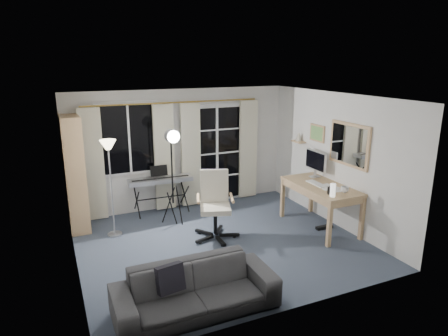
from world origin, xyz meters
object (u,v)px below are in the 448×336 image
at_px(desk, 321,190).
at_px(monitor, 316,161).
at_px(studio_light, 172,147).
at_px(office_chair, 215,198).
at_px(torchiere_lamp, 109,160).
at_px(keyboard_piano, 160,181).
at_px(bookshelf, 72,175).
at_px(sofa, 195,282).
at_px(mug, 345,189).

xyz_separation_m(desk, monitor, (0.20, 0.45, 0.41)).
bearing_deg(studio_light, office_chair, -60.07).
bearing_deg(torchiere_lamp, monitor, -11.23).
distance_m(keyboard_piano, office_chair, 1.46).
relative_size(bookshelf, desk, 1.35).
bearing_deg(monitor, office_chair, -179.94).
bearing_deg(keyboard_piano, bookshelf, -178.85).
relative_size(office_chair, sofa, 0.59).
relative_size(studio_light, desk, 1.20).
xyz_separation_m(office_chair, mug, (1.95, -0.96, 0.20)).
xyz_separation_m(torchiere_lamp, monitor, (3.64, -0.72, -0.24)).
xyz_separation_m(mug, sofa, (-3.00, -0.94, -0.49)).
relative_size(keyboard_piano, mug, 9.44).
bearing_deg(monitor, sofa, -148.15).
xyz_separation_m(monitor, mug, (-0.10, -0.95, -0.24)).
bearing_deg(studio_light, sofa, -107.46).
bearing_deg(sofa, bookshelf, 108.98).
xyz_separation_m(bookshelf, studio_light, (1.65, -0.66, 0.49)).
bearing_deg(studio_light, mug, -39.88).
bearing_deg(mug, bookshelf, 150.44).
relative_size(monitor, mug, 4.39).
distance_m(bookshelf, mug, 4.72).
bearing_deg(bookshelf, keyboard_piano, -1.25).
height_order(studio_light, mug, studio_light).
distance_m(office_chair, monitor, 2.09).
height_order(mug, sofa, mug).
relative_size(office_chair, desk, 0.76).
bearing_deg(office_chair, torchiere_lamp, 175.58).
bearing_deg(desk, sofa, -153.14).
relative_size(keyboard_piano, office_chair, 1.09).
height_order(office_chair, sofa, office_chair).
height_order(torchiere_lamp, studio_light, studio_light).
bearing_deg(sofa, monitor, 31.75).
relative_size(bookshelf, office_chair, 1.78).
distance_m(keyboard_piano, monitor, 2.98).
bearing_deg(bookshelf, sofa, -71.71).
bearing_deg(keyboard_piano, mug, -40.30).
height_order(keyboard_piano, mug, keyboard_piano).
height_order(desk, sofa, desk).
bearing_deg(keyboard_piano, torchiere_lamp, -146.04).
bearing_deg(sofa, office_chair, 61.35).
bearing_deg(bookshelf, studio_light, -21.98).
relative_size(studio_light, office_chair, 1.59).
xyz_separation_m(studio_light, monitor, (2.55, -0.72, -0.35)).
bearing_deg(office_chair, bookshelf, 167.24).
distance_m(bookshelf, office_chair, 2.57).
xyz_separation_m(desk, mug, (0.10, -0.50, 0.17)).
bearing_deg(desk, keyboard_piano, 143.82).
relative_size(bookshelf, sofa, 1.04).
xyz_separation_m(keyboard_piano, sofa, (-0.48, -3.25, -0.30)).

